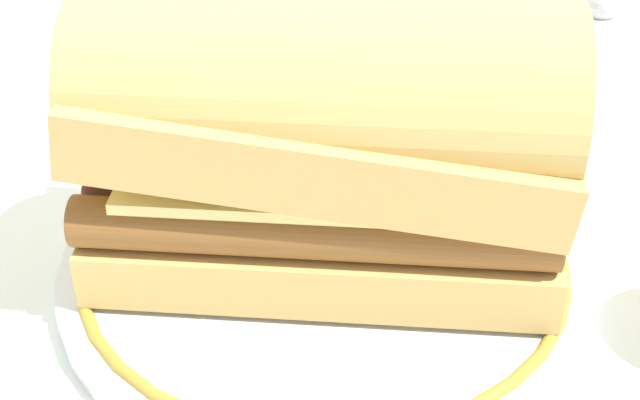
# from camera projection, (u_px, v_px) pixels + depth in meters

# --- Properties ---
(ground_plane) EXTENTS (1.50, 1.50, 0.00)m
(ground_plane) POSITION_uv_depth(u_px,v_px,m) (341.00, 306.00, 0.43)
(ground_plane) COLOR white
(plate) EXTENTS (0.25, 0.25, 0.01)m
(plate) POSITION_uv_depth(u_px,v_px,m) (320.00, 264.00, 0.44)
(plate) COLOR white
(plate) RESTS_ON ground_plane
(sausage_sandwich) EXTENTS (0.23, 0.18, 0.13)m
(sausage_sandwich) POSITION_uv_depth(u_px,v_px,m) (320.00, 140.00, 0.40)
(sausage_sandwich) COLOR #DBB161
(sausage_sandwich) RESTS_ON plate
(salt_shaker) EXTENTS (0.03, 0.03, 0.07)m
(salt_shaker) POSITION_uv_depth(u_px,v_px,m) (596.00, 34.00, 0.60)
(salt_shaker) COLOR white
(salt_shaker) RESTS_ON ground_plane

